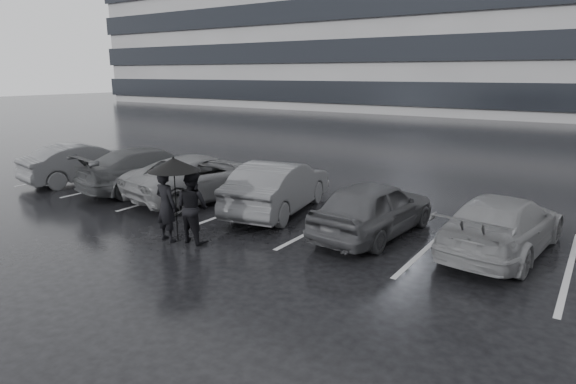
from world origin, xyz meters
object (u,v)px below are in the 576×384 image
at_px(pedestrian_left, 166,206).
at_px(car_main, 374,208).
at_px(pedestrian_right, 193,207).
at_px(car_west_b, 204,177).
at_px(car_east, 503,224).
at_px(car_west_a, 279,187).
at_px(car_west_d, 85,163).
at_px(car_west_c, 152,169).

bearing_deg(pedestrian_left, car_main, -136.96).
bearing_deg(pedestrian_right, car_west_b, -48.13).
relative_size(car_east, pedestrian_left, 2.60).
distance_m(car_main, pedestrian_left, 4.96).
height_order(car_west_a, car_west_d, car_west_a).
height_order(car_west_c, pedestrian_left, pedestrian_left).
bearing_deg(car_west_c, pedestrian_right, 160.36).
xyz_separation_m(car_west_b, car_west_d, (-5.26, -0.65, 0.01)).
bearing_deg(car_west_d, pedestrian_left, 169.00).
bearing_deg(car_east, car_main, 16.15).
height_order(car_west_b, car_east, car_west_b).
distance_m(car_west_c, pedestrian_right, 5.80).
xyz_separation_m(pedestrian_left, pedestrian_right, (0.57, 0.28, -0.00)).
bearing_deg(car_west_d, car_east, -166.94).
xyz_separation_m(car_west_a, pedestrian_left, (-0.77, -3.50, 0.12)).
relative_size(car_west_d, car_east, 0.97).
bearing_deg(car_west_c, pedestrian_left, 154.68).
xyz_separation_m(car_west_c, car_east, (11.07, 0.25, -0.07)).
xyz_separation_m(car_west_a, car_west_d, (-8.11, -0.71, -0.03)).
distance_m(car_west_a, car_east, 5.95).
relative_size(car_west_d, pedestrian_right, 2.52).
bearing_deg(pedestrian_right, pedestrian_left, 28.26).
relative_size(car_west_b, car_west_d, 1.16).
xyz_separation_m(car_main, car_east, (2.84, 0.50, -0.05)).
bearing_deg(pedestrian_left, car_west_c, -32.97).
distance_m(car_west_b, car_west_d, 5.30).
bearing_deg(pedestrian_left, car_west_a, -97.95).
bearing_deg(car_main, car_east, -165.42).
xyz_separation_m(car_west_d, pedestrian_right, (7.91, -2.50, 0.14)).
bearing_deg(car_main, pedestrian_right, 44.94).
relative_size(car_west_a, car_west_c, 0.90).
height_order(car_west_d, car_east, car_west_d).
distance_m(car_west_b, pedestrian_right, 4.13).
height_order(car_west_d, pedestrian_right, pedestrian_right).
relative_size(car_main, car_west_a, 0.91).
bearing_deg(car_west_a, car_west_d, -5.75).
distance_m(pedestrian_left, pedestrian_right, 0.64).
bearing_deg(car_west_d, car_west_b, -163.12).
distance_m(car_east, pedestrian_left, 7.62).
relative_size(car_west_b, pedestrian_left, 2.93).
bearing_deg(car_main, car_west_c, 2.92).
bearing_deg(pedestrian_right, car_west_c, -29.98).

